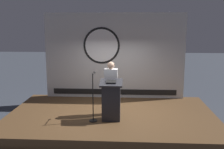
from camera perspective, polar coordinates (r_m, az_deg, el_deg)
The scene contains 6 objects.
ground_plane at distance 8.46m, azimuth -0.11°, elevation -10.27°, with size 40.00×40.00×0.00m, color #383D47.
stage_platform at distance 8.40m, azimuth -0.11°, elevation -9.31°, with size 6.40×4.00×0.30m, color brown.
banner_display at distance 9.80m, azimuth 0.45°, elevation 4.00°, with size 5.15×0.12×3.15m.
podium at distance 7.65m, azimuth -0.18°, elevation -5.65°, with size 0.64×0.50×1.18m.
speaker_person at distance 8.05m, azimuth -0.23°, elevation -2.89°, with size 0.40×0.26×1.64m.
microphone_stand at distance 7.64m, azimuth -4.05°, elevation -6.34°, with size 0.24×0.60×1.40m.
Camera 1 is at (0.48, -7.86, 3.08)m, focal length 42.41 mm.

